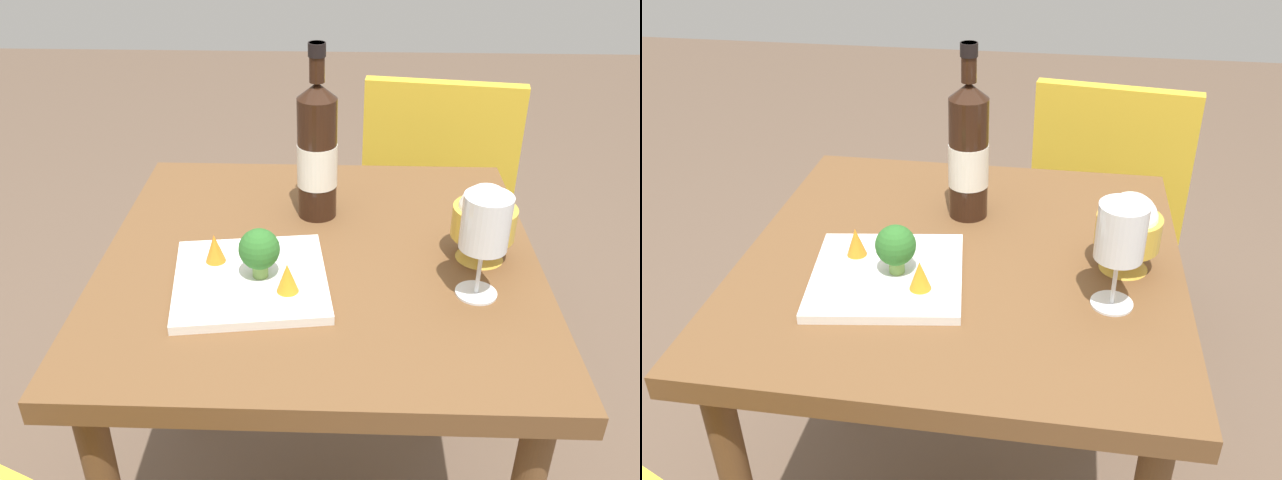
{
  "view_description": "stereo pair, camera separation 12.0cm",
  "coord_description": "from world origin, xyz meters",
  "views": [
    {
      "loc": [
        -0.04,
        1.04,
        1.37
      ],
      "look_at": [
        0.0,
        0.0,
        0.76
      ],
      "focal_mm": 38.39,
      "sensor_mm": 36.0,
      "label": 1
    },
    {
      "loc": [
        -0.16,
        1.02,
        1.37
      ],
      "look_at": [
        0.0,
        0.0,
        0.76
      ],
      "focal_mm": 38.39,
      "sensor_mm": 36.0,
      "label": 2
    }
  ],
  "objects": [
    {
      "name": "dining_table",
      "position": [
        0.0,
        0.0,
        0.63
      ],
      "size": [
        0.77,
        0.77,
        0.73
      ],
      "color": "brown",
      "rests_on": "ground_plane"
    },
    {
      "name": "chair_by_wall",
      "position": [
        -0.3,
        -0.69,
        0.53
      ],
      "size": [
        0.45,
        0.45,
        0.85
      ],
      "rotation": [
        0.0,
        0.0,
        3.0
      ],
      "color": "gold",
      "rests_on": "ground_plane"
    },
    {
      "name": "wine_bottle",
      "position": [
        0.01,
        -0.15,
        0.86
      ],
      "size": [
        0.08,
        0.08,
        0.34
      ],
      "color": "black",
      "rests_on": "dining_table"
    },
    {
      "name": "wine_glass",
      "position": [
        -0.26,
        0.11,
        0.86
      ],
      "size": [
        0.08,
        0.08,
        0.18
      ],
      "color": "white",
      "rests_on": "dining_table"
    },
    {
      "name": "rice_bowl",
      "position": [
        -0.28,
        -0.0,
        0.8
      ],
      "size": [
        0.11,
        0.11,
        0.14
      ],
      "color": "gold",
      "rests_on": "dining_table"
    },
    {
      "name": "serving_plate",
      "position": [
        0.11,
        0.1,
        0.74
      ],
      "size": [
        0.28,
        0.28,
        0.02
      ],
      "rotation": [
        0.0,
        0.0,
        0.14
      ],
      "color": "white",
      "rests_on": "dining_table"
    },
    {
      "name": "broccoli_floret",
      "position": [
        0.1,
        0.1,
        0.79
      ],
      "size": [
        0.07,
        0.07,
        0.09
      ],
      "color": "#729E4C",
      "rests_on": "serving_plate"
    },
    {
      "name": "carrot_garnish_left",
      "position": [
        0.05,
        0.14,
        0.77
      ],
      "size": [
        0.04,
        0.04,
        0.05
      ],
      "color": "orange",
      "rests_on": "serving_plate"
    },
    {
      "name": "carrot_garnish_right",
      "position": [
        0.18,
        0.05,
        0.77
      ],
      "size": [
        0.03,
        0.03,
        0.05
      ],
      "color": "orange",
      "rests_on": "serving_plate"
    }
  ]
}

